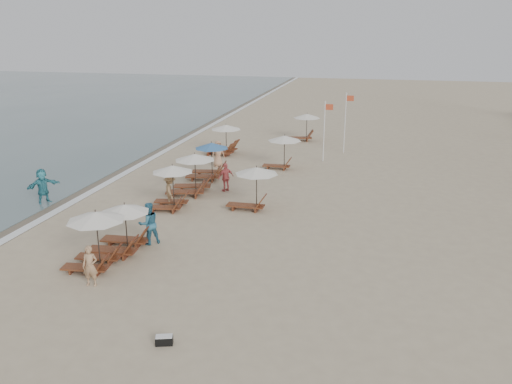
% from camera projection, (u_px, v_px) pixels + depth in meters
% --- Properties ---
extents(ground, '(160.00, 160.00, 0.00)m').
position_uv_depth(ground, '(256.00, 254.00, 21.66)').
color(ground, tan).
rests_on(ground, ground).
extents(wet_sand_band, '(3.20, 140.00, 0.01)m').
position_uv_depth(wet_sand_band, '(105.00, 173.00, 33.72)').
color(wet_sand_band, '#6B5E4C').
rests_on(wet_sand_band, ground).
extents(foam_line, '(0.50, 140.00, 0.02)m').
position_uv_depth(foam_line, '(123.00, 174.00, 33.43)').
color(foam_line, white).
rests_on(foam_line, ground).
extents(lounger_station_0, '(2.46, 2.23, 2.36)m').
position_uv_depth(lounger_station_0, '(94.00, 238.00, 20.04)').
color(lounger_station_0, brown).
rests_on(lounger_station_0, ground).
extents(lounger_station_1, '(2.55, 2.04, 2.10)m').
position_uv_depth(lounger_station_1, '(120.00, 230.00, 21.68)').
color(lounger_station_1, brown).
rests_on(lounger_station_1, ground).
extents(lounger_station_2, '(2.41, 2.11, 2.35)m').
position_uv_depth(lounger_station_2, '(170.00, 187.00, 26.73)').
color(lounger_station_2, brown).
rests_on(lounger_station_2, ground).
extents(lounger_station_3, '(2.76, 2.51, 2.33)m').
position_uv_depth(lounger_station_3, '(191.00, 175.00, 29.24)').
color(lounger_station_3, brown).
rests_on(lounger_station_3, ground).
extents(lounger_station_4, '(2.64, 2.33, 2.28)m').
position_uv_depth(lounger_station_4, '(208.00, 163.00, 32.27)').
color(lounger_station_4, brown).
rests_on(lounger_station_4, ground).
extents(lounger_station_5, '(2.77, 2.46, 2.21)m').
position_uv_depth(lounger_station_5, '(222.00, 140.00, 38.58)').
color(lounger_station_5, brown).
rests_on(lounger_station_5, ground).
extents(inland_station_0, '(2.67, 2.24, 2.22)m').
position_uv_depth(inland_station_0, '(252.00, 184.00, 26.60)').
color(inland_station_0, brown).
rests_on(inland_station_0, ground).
extents(inland_station_1, '(2.56, 2.24, 2.22)m').
position_uv_depth(inland_station_1, '(282.00, 147.00, 34.37)').
color(inland_station_1, brown).
rests_on(inland_station_1, ground).
extents(inland_station_2, '(2.83, 2.24, 2.22)m').
position_uv_depth(inland_station_2, '(303.00, 125.00, 43.03)').
color(inland_station_2, brown).
rests_on(inland_station_2, ground).
extents(beachgoer_near, '(0.62, 0.46, 1.55)m').
position_uv_depth(beachgoer_near, '(90.00, 266.00, 18.82)').
color(beachgoer_near, tan).
rests_on(beachgoer_near, ground).
extents(beachgoer_mid_a, '(1.15, 1.15, 1.88)m').
position_uv_depth(beachgoer_mid_a, '(149.00, 223.00, 22.44)').
color(beachgoer_mid_a, '#2D6C88').
rests_on(beachgoer_mid_a, ground).
extents(beachgoer_mid_b, '(1.07, 1.25, 1.67)m').
position_uv_depth(beachgoer_mid_b, '(170.00, 191.00, 27.27)').
color(beachgoer_mid_b, '#95734C').
rests_on(beachgoer_mid_b, ground).
extents(beachgoer_far_a, '(0.97, 0.99, 1.67)m').
position_uv_depth(beachgoer_far_a, '(226.00, 177.00, 29.77)').
color(beachgoer_far_a, '#C44E4F').
rests_on(beachgoer_far_a, ground).
extents(beachgoer_far_b, '(1.04, 0.98, 1.79)m').
position_uv_depth(beachgoer_far_b, '(218.00, 154.00, 35.06)').
color(beachgoer_far_b, tan).
rests_on(beachgoer_far_b, ground).
extents(waterline_walker, '(1.43, 1.79, 1.90)m').
position_uv_depth(waterline_walker, '(43.00, 186.00, 27.68)').
color(waterline_walker, teal).
rests_on(waterline_walker, ground).
extents(duffel_bag, '(0.57, 0.40, 0.29)m').
position_uv_depth(duffel_bag, '(164.00, 340.00, 15.45)').
color(duffel_bag, black).
rests_on(duffel_bag, ground).
extents(flag_pole_near, '(0.59, 0.08, 4.22)m').
position_uv_depth(flag_pole_near, '(325.00, 128.00, 36.07)').
color(flag_pole_near, silver).
rests_on(flag_pole_near, ground).
extents(flag_pole_far, '(0.60, 0.08, 4.47)m').
position_uv_depth(flag_pole_far, '(346.00, 120.00, 38.56)').
color(flag_pole_far, silver).
rests_on(flag_pole_far, ground).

